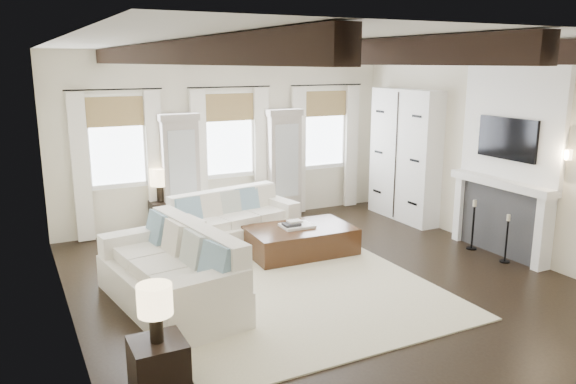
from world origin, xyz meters
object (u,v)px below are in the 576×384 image
sofa_back (233,223)px  side_table_back (162,217)px  ottoman (300,240)px  sofa_left (174,275)px  side_table_front (159,365)px

sofa_back → side_table_back: sofa_back is taller
ottoman → side_table_back: side_table_back is taller
sofa_back → ottoman: sofa_back is taller
sofa_left → ottoman: size_ratio=1.50×
side_table_front → sofa_left: bearing=69.7°
sofa_left → side_table_front: size_ratio=5.03×
sofa_left → side_table_front: bearing=-110.3°
ottoman → side_table_front: bearing=-134.8°
sofa_left → side_table_front: sofa_left is taller
sofa_back → side_table_front: size_ratio=4.54×
sofa_back → sofa_left: bearing=-128.5°
sofa_left → ottoman: (2.32, 1.01, -0.18)m
side_table_front → ottoman: bearing=43.1°
ottoman → sofa_back: bearing=132.2°
side_table_front → side_table_back: size_ratio=0.85×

